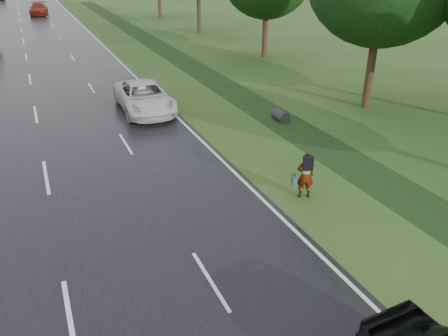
% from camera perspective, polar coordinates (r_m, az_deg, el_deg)
% --- Properties ---
extents(ground, '(220.00, 220.00, 0.00)m').
position_cam_1_polar(ground, '(11.31, -19.41, -18.52)').
color(ground, '#2B4719').
rests_on(ground, ground).
extents(road, '(14.00, 180.00, 0.04)m').
position_cam_1_polar(road, '(53.85, -24.85, 15.62)').
color(road, black).
rests_on(road, ground).
extents(edge_stripe_east, '(0.12, 180.00, 0.01)m').
position_cam_1_polar(edge_stripe_east, '(54.24, -17.52, 16.85)').
color(edge_stripe_east, silver).
rests_on(edge_stripe_east, road).
extents(center_line, '(0.12, 180.00, 0.01)m').
position_cam_1_polar(center_line, '(53.85, -24.86, 15.65)').
color(center_line, silver).
rests_on(center_line, road).
extents(drainage_ditch, '(2.20, 120.00, 0.56)m').
position_cam_1_polar(drainage_ditch, '(30.25, -1.22, 11.44)').
color(drainage_ditch, black).
rests_on(drainage_ditch, ground).
extents(pedestrian, '(0.81, 0.84, 1.66)m').
position_cam_1_polar(pedestrian, '(15.26, 10.51, -0.92)').
color(pedestrian, '#A5998C').
rests_on(pedestrian, ground).
extents(white_pickup, '(2.67, 5.55, 1.53)m').
position_cam_1_polar(white_pickup, '(24.12, -10.38, 9.10)').
color(white_pickup, silver).
rests_on(white_pickup, road).
extents(far_car_red, '(2.84, 5.74, 1.60)m').
position_cam_1_polar(far_car_red, '(70.34, -23.07, 18.57)').
color(far_car_red, maroon).
rests_on(far_car_red, road).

